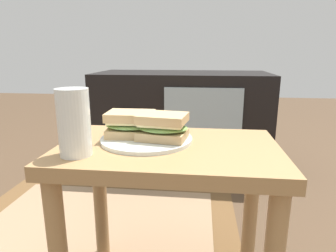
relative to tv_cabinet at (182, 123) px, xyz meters
name	(u,v)px	position (x,y,z in m)	size (l,w,h in m)	color
side_table	(168,178)	(0.03, -0.95, 0.08)	(0.56, 0.36, 0.46)	#A37A4C
tv_cabinet	(182,123)	(0.00, 0.00, 0.00)	(0.96, 0.46, 0.58)	black
area_rug	(103,218)	(-0.29, -0.58, -0.29)	(1.12, 0.65, 0.01)	brown
plate	(147,139)	(-0.03, -0.92, 0.17)	(0.24, 0.24, 0.01)	silver
sandwich_front	(131,124)	(-0.08, -0.91, 0.21)	(0.14, 0.11, 0.07)	tan
sandwich_back	(163,126)	(0.01, -0.93, 0.21)	(0.15, 0.12, 0.07)	tan
beer_glass	(74,124)	(-0.17, -1.05, 0.24)	(0.07, 0.07, 0.15)	silver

